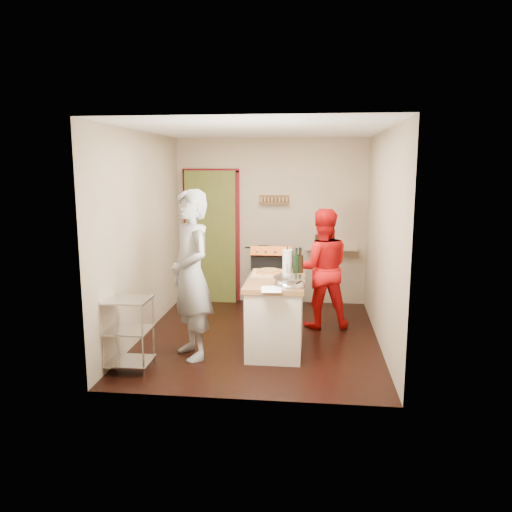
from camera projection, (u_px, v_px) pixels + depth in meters
The scene contains 10 objects.
floor at pixel (259, 337), 6.41m from camera, with size 3.50×3.50×0.00m, color black.
back_wall at pixel (231, 231), 8.03m from camera, with size 3.00×0.44×2.60m.
left_wall at pixel (142, 235), 6.35m from camera, with size 0.04×3.50×2.60m, color tan.
right_wall at pixel (383, 239), 6.02m from camera, with size 0.04×3.50×2.60m, color tan.
ceiling at pixel (260, 128), 5.95m from camera, with size 3.00×3.50×0.02m, color white.
stove at pixel (272, 279), 7.72m from camera, with size 0.60×0.63×1.00m.
wire_shelving at pixel (128, 331), 5.30m from camera, with size 0.48×0.40×0.80m.
island at pixel (276, 312), 5.93m from camera, with size 0.68×1.26×1.17m.
person_stripe at pixel (191, 275), 5.60m from camera, with size 0.70×0.46×1.92m, color #B7B6BB.
person_red at pixel (322, 269), 6.71m from camera, with size 0.79×0.61×1.62m, color red.
Camera 1 is at (0.64, -6.09, 2.16)m, focal length 35.00 mm.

